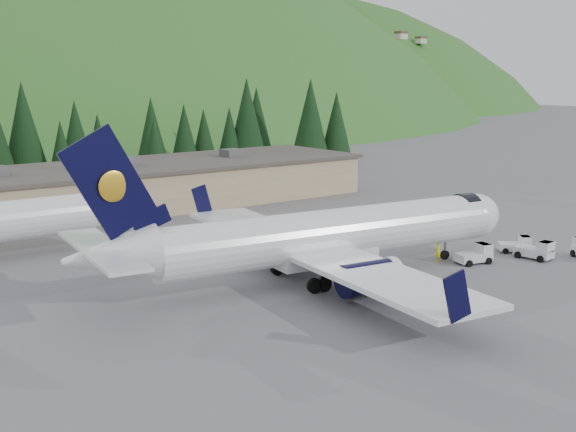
% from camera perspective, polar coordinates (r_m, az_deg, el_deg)
% --- Properties ---
extents(ground, '(600.00, 600.00, 0.00)m').
position_cam_1_polar(ground, '(57.18, 3.64, -4.87)').
color(ground, '#57575C').
extents(airliner, '(38.15, 35.91, 12.66)m').
position_cam_1_polar(airliner, '(55.76, 2.72, -1.69)').
color(airliner, white).
rests_on(airliner, ground).
extents(baggage_tug_a, '(3.31, 2.39, 1.63)m').
position_cam_1_polar(baggage_tug_a, '(63.24, 14.64, -2.97)').
color(baggage_tug_a, silver).
rests_on(baggage_tug_a, ground).
extents(baggage_tug_b, '(3.01, 2.85, 1.48)m').
position_cam_1_polar(baggage_tug_b, '(68.11, 17.67, -2.19)').
color(baggage_tug_b, silver).
rests_on(baggage_tug_b, ground).
extents(terminal_building, '(71.00, 17.00, 6.10)m').
position_cam_1_polar(terminal_building, '(86.39, -15.65, 1.99)').
color(terminal_building, tan).
rests_on(terminal_building, ground).
extents(baggage_tug_d, '(2.21, 3.29, 1.67)m').
position_cam_1_polar(baggage_tug_d, '(66.06, 19.09, -2.61)').
color(baggage_tug_d, silver).
rests_on(baggage_tug_d, ground).
extents(ramp_worker, '(0.78, 0.70, 1.80)m').
position_cam_1_polar(ramp_worker, '(63.11, 11.75, -2.70)').
color(ramp_worker, '#EEF900').
rests_on(ramp_worker, ground).
extents(hills, '(614.00, 330.00, 300.00)m').
position_cam_1_polar(hills, '(282.25, -16.47, -9.77)').
color(hills, '#245018').
rests_on(hills, ground).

